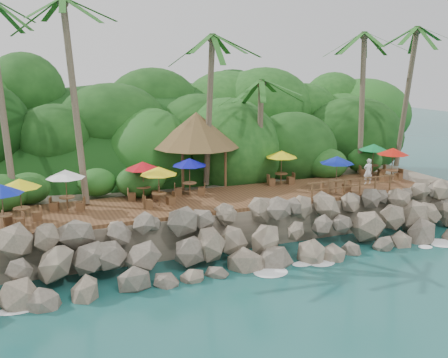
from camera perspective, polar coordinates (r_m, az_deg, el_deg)
name	(u,v)px	position (r m, az deg, el deg)	size (l,w,h in m)	color
ground	(271,272)	(26.36, 5.09, -9.91)	(140.00, 140.00, 0.00)	#19514F
land_base	(173,182)	(40.23, -5.47, -0.37)	(32.00, 25.20, 2.10)	gray
jungle_hill	(148,176)	(47.51, -8.13, 0.30)	(44.80, 28.00, 15.40)	#143811
seawall	(254,237)	(27.62, 3.21, -6.25)	(29.00, 4.00, 2.30)	gray
terrace	(224,199)	(30.81, 0.00, -2.18)	(26.00, 5.00, 0.20)	brown
jungle_foliage	(177,199)	(39.55, -5.01, -2.15)	(44.00, 16.00, 12.00)	#143811
foam_line	(268,269)	(26.59, 4.79, -9.63)	(25.20, 0.80, 0.06)	white
palms	(236,31)	(33.26, 1.24, 15.62)	(32.75, 6.99, 12.28)	brown
palapa	(196,130)	(33.64, -2.98, 5.31)	(5.53, 5.53, 4.60)	brown
dining_clusters	(212,167)	(30.33, -1.32, 1.33)	(25.64, 5.24, 2.21)	brown
railing	(352,185)	(32.11, 13.61, -0.63)	(6.10, 0.10, 1.00)	brown
waiter	(368,172)	(35.09, 15.19, 0.78)	(0.61, 0.40, 1.66)	white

